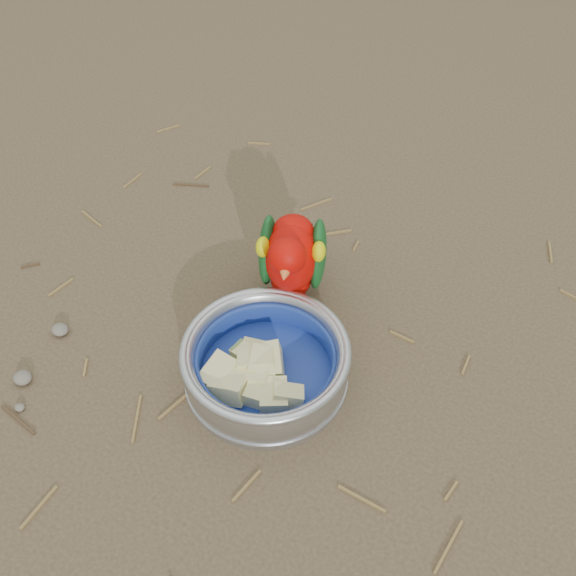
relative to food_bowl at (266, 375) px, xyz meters
The scene contains 6 objects.
ground 0.06m from the food_bowl, 162.63° to the left, with size 60.00×60.00×0.00m, color brown.
food_bowl is the anchor object (origin of this frame).
bowl_wall 0.03m from the food_bowl, ahead, with size 0.20×0.20×0.04m, color #B2B2BA, non-canonical shape.
fruit_wedges 0.02m from the food_bowl, 135.00° to the left, with size 0.12×0.12×0.03m, color beige, non-canonical shape.
lory_parrot 0.15m from the food_bowl, 110.37° to the left, with size 0.09×0.19×0.15m, color #C00803, non-canonical shape.
ground_debris 0.07m from the food_bowl, 103.63° to the left, with size 0.90×0.80×0.01m, color olive, non-canonical shape.
Camera 1 is at (0.35, -0.40, 0.66)m, focal length 40.00 mm.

